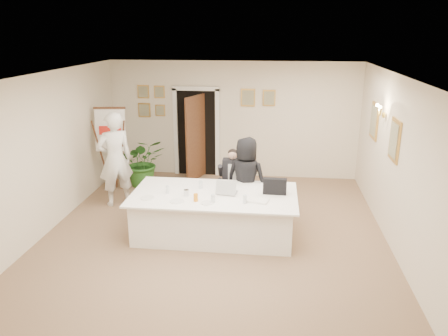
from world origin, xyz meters
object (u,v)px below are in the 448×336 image
at_px(standing_man, 115,159).
at_px(potted_palm, 143,162).
at_px(seated_man, 232,179).
at_px(standing_woman, 246,179).
at_px(paper_stack, 258,200).
at_px(laptop_bag, 275,186).
at_px(laptop, 227,185).
at_px(oj_glass, 196,198).
at_px(flip_chart, 113,153).
at_px(steel_jug, 186,193).
at_px(conference_table, 214,214).

bearing_deg(standing_man, potted_palm, -135.12).
bearing_deg(seated_man, standing_woman, -60.69).
xyz_separation_m(standing_man, paper_stack, (2.97, -1.44, -0.18)).
xyz_separation_m(seated_man, laptop_bag, (0.84, -1.10, 0.28)).
distance_m(laptop, oj_glass, 0.65).
distance_m(potted_palm, oj_glass, 3.27).
relative_size(flip_chart, potted_palm, 1.64).
bearing_deg(laptop, potted_palm, 142.43).
bearing_deg(steel_jug, conference_table, 19.08).
bearing_deg(standing_man, standing_woman, 135.88).
bearing_deg(standing_man, steel_jug, 106.94).
xyz_separation_m(conference_table, oj_glass, (-0.25, -0.38, 0.45)).
distance_m(laptop_bag, paper_stack, 0.48).
xyz_separation_m(conference_table, laptop_bag, (1.05, 0.11, 0.52)).
height_order(flip_chart, laptop_bag, flip_chart).
distance_m(conference_table, standing_man, 2.56).
bearing_deg(standing_man, oj_glass, 105.74).
height_order(standing_woman, oj_glass, standing_woman).
distance_m(standing_woman, laptop, 0.77).
distance_m(standing_man, steel_jug, 2.19).
bearing_deg(seated_man, paper_stack, -74.26).
relative_size(laptop, oj_glass, 2.83).
relative_size(flip_chart, oj_glass, 14.35).
xyz_separation_m(flip_chart, oj_glass, (2.30, -2.39, -0.02)).
bearing_deg(standing_man, laptop, 119.66).
xyz_separation_m(potted_palm, laptop, (2.21, -2.31, 0.35)).
xyz_separation_m(standing_man, potted_palm, (0.20, 1.20, -0.41)).
bearing_deg(steel_jug, standing_woman, 43.99).
bearing_deg(oj_glass, standing_woman, 56.58).
distance_m(paper_stack, oj_glass, 1.04).
height_order(standing_man, potted_palm, standing_man).
distance_m(conference_table, paper_stack, 0.91).
distance_m(seated_man, steel_jug, 1.53).
height_order(paper_stack, oj_glass, oj_glass).
bearing_deg(potted_palm, conference_table, -49.91).
bearing_deg(standing_man, paper_stack, 118.47).
bearing_deg(potted_palm, seated_man, -27.93).
xyz_separation_m(seated_man, steel_jug, (-0.66, -1.36, 0.20)).
bearing_deg(potted_palm, laptop_bag, -36.66).
bearing_deg(oj_glass, laptop_bag, 20.51).
relative_size(laptop_bag, paper_stack, 1.22).
xyz_separation_m(standing_woman, steel_jug, (-0.96, -0.93, 0.03)).
relative_size(flip_chart, laptop_bag, 4.60).
height_order(seated_man, standing_woman, standing_woman).
distance_m(standing_woman, potted_palm, 2.98).
relative_size(seated_man, standing_man, 0.65).
height_order(standing_woman, laptop, standing_woman).
distance_m(standing_woman, oj_glass, 1.38).
xyz_separation_m(flip_chart, laptop, (2.77, -1.94, 0.05)).
xyz_separation_m(seated_man, paper_stack, (0.57, -1.47, 0.16)).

